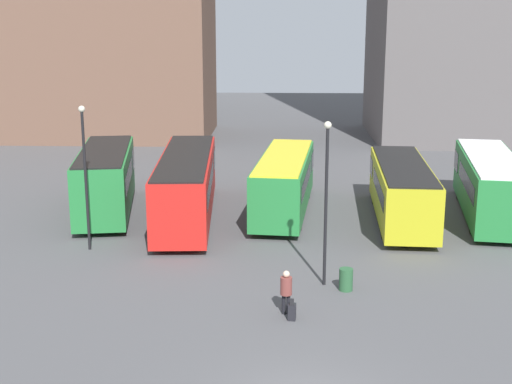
{
  "coord_description": "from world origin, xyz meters",
  "views": [
    {
      "loc": [
        -0.74,
        -16.75,
        10.0
      ],
      "look_at": [
        -1.88,
        13.89,
        2.45
      ],
      "focal_mm": 50.0,
      "sensor_mm": 36.0,
      "label": 1
    }
  ],
  "objects_px": {
    "trash_bin": "(346,279)",
    "traveler": "(286,288)",
    "suitcase": "(292,312)",
    "bus_0": "(106,179)",
    "bus_1": "(187,184)",
    "lamp_post_1": "(85,168)",
    "lamp_post_0": "(326,192)",
    "bus_3": "(402,190)",
    "bus_2": "(284,181)",
    "bus_4": "(490,184)"
  },
  "relations": [
    {
      "from": "bus_2",
      "to": "bus_4",
      "type": "height_order",
      "value": "bus_4"
    },
    {
      "from": "bus_1",
      "to": "bus_2",
      "type": "distance_m",
      "value": 5.12
    },
    {
      "from": "bus_3",
      "to": "bus_4",
      "type": "relative_size",
      "value": 0.94
    },
    {
      "from": "bus_3",
      "to": "trash_bin",
      "type": "xyz_separation_m",
      "value": [
        -3.58,
        -9.64,
        -1.17
      ]
    },
    {
      "from": "bus_0",
      "to": "bus_1",
      "type": "height_order",
      "value": "bus_0"
    },
    {
      "from": "lamp_post_0",
      "to": "suitcase",
      "type": "bearing_deg",
      "value": -111.04
    },
    {
      "from": "bus_2",
      "to": "lamp_post_1",
      "type": "bearing_deg",
      "value": 133.01
    },
    {
      "from": "bus_2",
      "to": "bus_4",
      "type": "relative_size",
      "value": 0.95
    },
    {
      "from": "bus_0",
      "to": "suitcase",
      "type": "xyz_separation_m",
      "value": [
        9.55,
        -13.34,
        -1.52
      ]
    },
    {
      "from": "bus_2",
      "to": "traveler",
      "type": "bearing_deg",
      "value": -174.12
    },
    {
      "from": "bus_4",
      "to": "suitcase",
      "type": "xyz_separation_m",
      "value": [
        -10.26,
        -13.4,
        -1.42
      ]
    },
    {
      "from": "traveler",
      "to": "lamp_post_0",
      "type": "height_order",
      "value": "lamp_post_0"
    },
    {
      "from": "bus_0",
      "to": "trash_bin",
      "type": "distance_m",
      "value": 15.76
    },
    {
      "from": "lamp_post_1",
      "to": "bus_1",
      "type": "bearing_deg",
      "value": 55.61
    },
    {
      "from": "lamp_post_0",
      "to": "bus_1",
      "type": "bearing_deg",
      "value": 125.14
    },
    {
      "from": "bus_2",
      "to": "trash_bin",
      "type": "xyz_separation_m",
      "value": [
        2.3,
        -11.01,
        -1.23
      ]
    },
    {
      "from": "bus_1",
      "to": "suitcase",
      "type": "relative_size",
      "value": 15.4
    },
    {
      "from": "bus_0",
      "to": "traveler",
      "type": "distance_m",
      "value": 15.93
    },
    {
      "from": "trash_bin",
      "to": "traveler",
      "type": "bearing_deg",
      "value": -134.65
    },
    {
      "from": "bus_1",
      "to": "suitcase",
      "type": "height_order",
      "value": "bus_1"
    },
    {
      "from": "bus_0",
      "to": "lamp_post_0",
      "type": "distance_m",
      "value": 14.87
    },
    {
      "from": "bus_4",
      "to": "traveler",
      "type": "bearing_deg",
      "value": 149.06
    },
    {
      "from": "bus_1",
      "to": "lamp_post_1",
      "type": "relative_size",
      "value": 1.95
    },
    {
      "from": "bus_0",
      "to": "lamp_post_1",
      "type": "bearing_deg",
      "value": 177.52
    },
    {
      "from": "bus_1",
      "to": "bus_2",
      "type": "height_order",
      "value": "bus_1"
    },
    {
      "from": "bus_1",
      "to": "lamp_post_0",
      "type": "relative_size",
      "value": 1.97
    },
    {
      "from": "bus_2",
      "to": "lamp_post_0",
      "type": "relative_size",
      "value": 1.65
    },
    {
      "from": "bus_1",
      "to": "traveler",
      "type": "relative_size",
      "value": 7.88
    },
    {
      "from": "suitcase",
      "to": "lamp_post_0",
      "type": "xyz_separation_m",
      "value": [
        1.27,
        3.31,
        3.38
      ]
    },
    {
      "from": "trash_bin",
      "to": "bus_2",
      "type": "bearing_deg",
      "value": 101.8
    },
    {
      "from": "lamp_post_1",
      "to": "suitcase",
      "type": "bearing_deg",
      "value": -39.16
    },
    {
      "from": "bus_2",
      "to": "lamp_post_1",
      "type": "relative_size",
      "value": 1.64
    },
    {
      "from": "bus_0",
      "to": "bus_2",
      "type": "distance_m",
      "value": 9.32
    },
    {
      "from": "bus_0",
      "to": "traveler",
      "type": "bearing_deg",
      "value": -152.95
    },
    {
      "from": "bus_0",
      "to": "bus_3",
      "type": "height_order",
      "value": "bus_0"
    },
    {
      "from": "suitcase",
      "to": "bus_0",
      "type": "bearing_deg",
      "value": 41.61
    },
    {
      "from": "bus_0",
      "to": "bus_4",
      "type": "distance_m",
      "value": 19.81
    },
    {
      "from": "bus_3",
      "to": "bus_1",
      "type": "bearing_deg",
      "value": 92.42
    },
    {
      "from": "bus_1",
      "to": "lamp_post_1",
      "type": "bearing_deg",
      "value": 141.99
    },
    {
      "from": "bus_3",
      "to": "lamp_post_0",
      "type": "distance_m",
      "value": 10.29
    },
    {
      "from": "bus_3",
      "to": "bus_4",
      "type": "height_order",
      "value": "bus_4"
    },
    {
      "from": "bus_0",
      "to": "lamp_post_0",
      "type": "xyz_separation_m",
      "value": [
        10.82,
        -10.03,
        1.86
      ]
    },
    {
      "from": "bus_2",
      "to": "traveler",
      "type": "relative_size",
      "value": 6.61
    },
    {
      "from": "bus_0",
      "to": "bus_4",
      "type": "height_order",
      "value": "bus_0"
    },
    {
      "from": "lamp_post_1",
      "to": "bus_3",
      "type": "bearing_deg",
      "value": 19.71
    },
    {
      "from": "bus_4",
      "to": "traveler",
      "type": "height_order",
      "value": "bus_4"
    },
    {
      "from": "suitcase",
      "to": "lamp_post_1",
      "type": "height_order",
      "value": "lamp_post_1"
    },
    {
      "from": "bus_1",
      "to": "lamp_post_0",
      "type": "bearing_deg",
      "value": -148.48
    },
    {
      "from": "bus_1",
      "to": "bus_3",
      "type": "xyz_separation_m",
      "value": [
        10.85,
        -0.13,
        -0.19
      ]
    },
    {
      "from": "bus_0",
      "to": "trash_bin",
      "type": "height_order",
      "value": "bus_0"
    }
  ]
}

